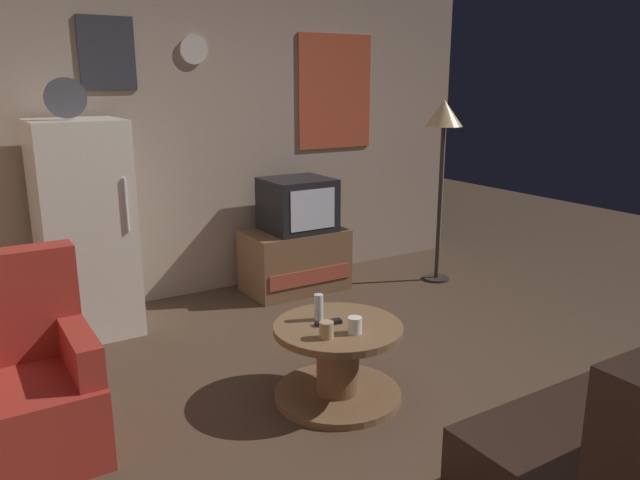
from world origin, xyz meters
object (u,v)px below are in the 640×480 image
Objects in this scene: tv_stand at (295,260)px; coffee_table at (338,362)px; mug_ceramic_white at (355,325)px; armchair at (18,388)px; wine_glass at (319,307)px; crt_tv at (297,205)px; fridge at (84,229)px; remote_control at (328,322)px; standing_lamp at (443,128)px; mug_ceramic_tan at (326,330)px.

tv_stand is 1.17× the size of coffee_table.
mug_ceramic_white is 0.09× the size of armchair.
armchair is at bearing 171.05° from wine_glass.
tv_stand is at bearing 178.23° from crt_tv.
crt_tv is at bearing 68.68° from mug_ceramic_white.
fridge is 1.75m from tv_stand.
mug_ceramic_white is 0.19m from remote_control.
crt_tv is at bearing 159.70° from standing_lamp.
fridge is 2.46× the size of coffee_table.
crt_tv is at bearing -1.77° from tv_stand.
mug_ceramic_tan is (-0.16, 0.03, 0.00)m from mug_ceramic_white.
mug_ceramic_white is at bearing -17.65° from armchair.
crt_tv is 3.60× the size of remote_control.
armchair is (-2.31, -1.40, 0.08)m from tv_stand.
fridge is 2.05m from mug_ceramic_tan.
armchair is at bearing -164.81° from standing_lamp.
standing_lamp is at bearing 30.99° from wine_glass.
standing_lamp reaches higher than armchair.
wine_glass is at bearing 112.27° from coffee_table.
crt_tv is at bearing 75.96° from remote_control.
remote_control is at bearing -61.78° from fridge.
remote_control is (0.92, -1.71, -0.30)m from fridge.
mug_ceramic_white is (-1.93, -1.46, -0.87)m from standing_lamp.
mug_ceramic_white is (-0.71, -1.91, 0.23)m from tv_stand.
fridge is 3.28× the size of crt_tv.
mug_ceramic_white is at bearing -142.86° from standing_lamp.
tv_stand is 5.60× the size of remote_control.
standing_lamp is 2.58m from mug_ceramic_white.
crt_tv is (1.71, 0.02, -0.01)m from fridge.
standing_lamp reaches higher than mug_ceramic_tan.
wine_glass is 0.11m from remote_control.
mug_ceramic_tan is at bearing -112.61° from wine_glass.
wine_glass is 1.67× the size of mug_ceramic_tan.
crt_tv is (0.03, -0.00, 0.48)m from tv_stand.
fridge reaches higher than armchair.
armchair reaches higher than tv_stand.
coffee_table is 0.30m from mug_ceramic_white.
remote_control is (-0.80, -1.73, -0.29)m from crt_tv.
mug_ceramic_white is at bearing -111.32° from crt_tv.
fridge is 3.00m from standing_lamp.
standing_lamp reaches higher than wine_glass.
armchair is (-1.54, 0.33, -0.11)m from remote_control.
tv_stand is at bearing 64.71° from wine_glass.
mug_ceramic_white is 1.68m from armchair.
coffee_table is at bearing -61.22° from fridge.
fridge is at bearing 113.49° from mug_ceramic_tan.
wine_glass is (-2.00, -1.20, -0.84)m from standing_lamp.
fridge is at bearing 65.76° from armchair.
mug_ceramic_white reaches higher than coffee_table.
crt_tv is 6.00× the size of mug_ceramic_white.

